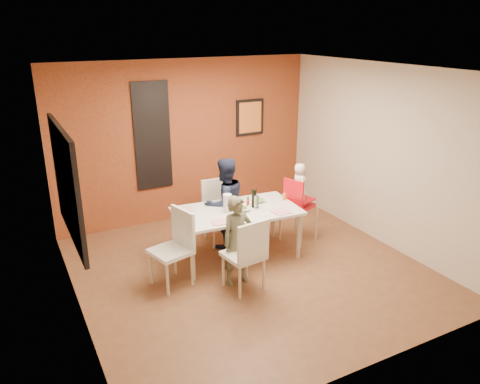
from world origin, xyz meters
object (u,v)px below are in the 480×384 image
dining_table (237,214)px  chair_far (218,207)px  chair_near (248,252)px  high_chair (298,204)px  paper_towel_roll (227,203)px  toddler (299,184)px  child_far (225,203)px  chair_left (176,243)px  child_near (238,241)px  wine_bottle (254,198)px

dining_table → chair_far: 0.64m
chair_near → high_chair: 1.66m
paper_towel_roll → toddler: bearing=2.5°
chair_near → child_far: 1.34m
toddler → paper_towel_roll: bearing=104.5°
chair_near → chair_left: size_ratio=0.98×
chair_left → child_near: (0.70, -0.37, 0.04)m
chair_left → dining_table: bearing=91.2°
child_far → high_chair: bearing=151.9°
high_chair → toddler: bearing=-77.4°
wine_bottle → chair_near: bearing=-123.6°
chair_left → toddler: size_ratio=1.55×
dining_table → wine_bottle: 0.33m
child_near → chair_far: bearing=73.0°
chair_far → child_near: bearing=-101.0°
high_chair → chair_far: bearing=40.6°
chair_near → chair_left: bearing=-48.2°
chair_left → child_far: 1.24m
paper_towel_roll → child_far: bearing=69.4°
dining_table → child_far: bearing=90.7°
chair_far → toddler: bearing=-25.6°
child_near → child_far: child_far is taller
chair_far → child_near: (-0.33, -1.29, 0.06)m
dining_table → child_far: (-0.00, 0.38, 0.03)m
high_chair → child_far: size_ratio=0.74×
chair_left → chair_far: bearing=117.2°
child_near → wine_bottle: child_near is taller
chair_far → wine_bottle: bearing=-64.4°
dining_table → child_far: child_far is taller
dining_table → child_near: size_ratio=1.52×
chair_left → toddler: bearing=84.1°
child_near → wine_bottle: bearing=44.2°
child_near → child_far: size_ratio=0.86×
chair_far → child_near: size_ratio=0.81×
dining_table → chair_left: 1.08m
paper_towel_roll → wine_bottle: bearing=-0.0°
chair_far → dining_table: bearing=-86.6°
chair_near → dining_table: bearing=-116.8°
chair_left → high_chair: (2.09, 0.31, 0.06)m
chair_left → wine_bottle: bearing=87.1°
chair_far → toddler: (1.08, -0.60, 0.39)m
chair_near → wine_bottle: wine_bottle is taller
chair_far → wine_bottle: wine_bottle is taller
chair_far → toddler: size_ratio=1.50×
chair_near → high_chair: size_ratio=0.95×
dining_table → high_chair: high_chair is taller
wine_bottle → chair_far: bearing=112.2°
chair_left → paper_towel_roll: 0.96m
chair_left → high_chair: high_chair is taller
child_near → child_far: bearing=70.1°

